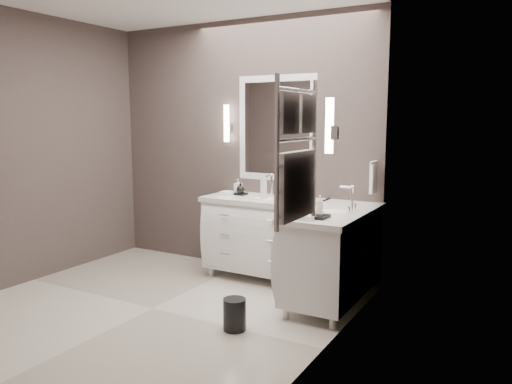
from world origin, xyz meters
The scene contains 19 objects.
floor centered at (0.00, 0.00, -0.01)m, with size 3.20×3.00×0.01m, color beige.
wall_back centered at (0.00, 1.50, 1.35)m, with size 3.20×0.01×2.70m, color #413634.
wall_left centered at (-1.60, 0.00, 1.35)m, with size 0.01×3.00×2.70m, color #413634.
wall_right centered at (1.60, 0.00, 1.35)m, with size 0.01×3.00×2.70m, color #413634.
vanity_back centered at (0.45, 1.23, 0.49)m, with size 1.24×0.59×0.97m.
vanity_right centered at (1.33, 0.90, 0.49)m, with size 0.59×1.24×0.97m.
mirror_back centered at (0.45, 1.49, 1.55)m, with size 0.90×0.02×1.10m.
mirror_right centered at (1.59, 0.80, 1.55)m, with size 0.02×0.90×1.10m.
sconce_back centered at (-0.13, 1.43, 1.59)m, with size 0.06×0.06×0.40m.
sconce_right centered at (1.53, 0.22, 1.59)m, with size 0.06×0.06×0.40m.
towel_bar_corner centered at (1.54, 1.36, 1.12)m, with size 0.03×0.22×0.30m.
towel_ladder centered at (1.55, -0.40, 1.39)m, with size 0.06×0.58×0.90m.
waste_bin centered at (0.86, -0.03, 0.13)m, with size 0.18×0.18×0.25m, color black.
amenity_tray_back centered at (0.12, 1.27, 0.86)m, with size 0.15×0.11×0.02m, color black.
amenity_tray_right centered at (1.34, 0.51, 0.86)m, with size 0.13×0.17×0.03m, color black.
water_bottle centered at (0.47, 1.17, 0.95)m, with size 0.07×0.07×0.19m, color silver.
soap_bottle_a centered at (0.09, 1.29, 0.94)m, with size 0.07×0.07×0.14m, color white.
soap_bottle_b centered at (0.15, 1.24, 0.93)m, with size 0.09×0.09×0.11m, color black.
soap_bottle_c centered at (1.34, 0.51, 0.96)m, with size 0.06×0.06×0.16m, color white.
Camera 1 is at (2.84, -3.21, 1.65)m, focal length 35.00 mm.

